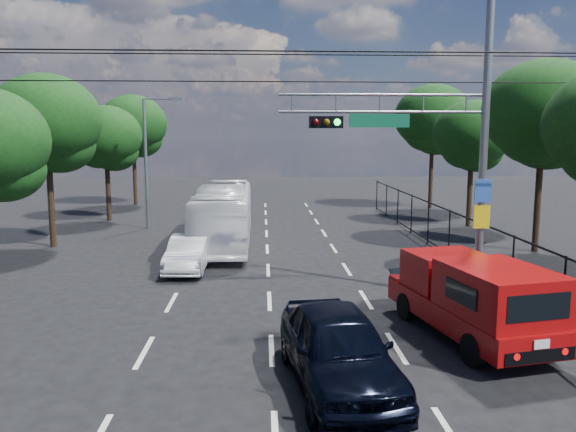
{
  "coord_description": "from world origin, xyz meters",
  "views": [
    {
      "loc": [
        -0.18,
        -8.76,
        5.06
      ],
      "look_at": [
        0.53,
        6.95,
        2.8
      ],
      "focal_mm": 35.0,
      "sensor_mm": 36.0,
      "label": 1
    }
  ],
  "objects": [
    {
      "name": "tree_right_d",
      "position": [
        11.42,
        22.02,
        4.85
      ],
      "size": [
        4.32,
        4.32,
        7.02
      ],
      "color": "black",
      "rests_on": "ground"
    },
    {
      "name": "navy_hatchback",
      "position": [
        1.32,
        1.99,
        0.81
      ],
      "size": [
        2.46,
        4.95,
        1.62
      ],
      "primitive_type": "imported",
      "rotation": [
        0.0,
        0.0,
        0.12
      ],
      "color": "black",
      "rests_on": "ground"
    },
    {
      "name": "red_pickup",
      "position": [
        5.02,
        4.57,
        1.1
      ],
      "size": [
        3.06,
        5.8,
        2.06
      ],
      "color": "black",
      "rests_on": "ground"
    },
    {
      "name": "tree_left_c",
      "position": [
        -9.78,
        17.02,
        5.4
      ],
      "size": [
        4.8,
        4.8,
        7.8
      ],
      "color": "black",
      "rests_on": "ground"
    },
    {
      "name": "signal_mast",
      "position": [
        5.28,
        7.99,
        5.24
      ],
      "size": [
        6.43,
        0.39,
        9.5
      ],
      "color": "slate",
      "rests_on": "ground"
    },
    {
      "name": "fence_right",
      "position": [
        7.6,
        12.17,
        1.03
      ],
      "size": [
        0.06,
        34.03,
        2.0
      ],
      "color": "black",
      "rests_on": "ground"
    },
    {
      "name": "tree_left_e",
      "position": [
        -9.58,
        33.02,
        5.53
      ],
      "size": [
        4.92,
        4.92,
        7.99
      ],
      "color": "black",
      "rests_on": "ground"
    },
    {
      "name": "utility_wires",
      "position": [
        0.0,
        8.83,
        7.23
      ],
      "size": [
        22.0,
        5.04,
        0.74
      ],
      "color": "black",
      "rests_on": "ground"
    },
    {
      "name": "tree_right_e",
      "position": [
        11.62,
        30.02,
        5.94
      ],
      "size": [
        5.28,
        5.28,
        8.58
      ],
      "color": "black",
      "rests_on": "ground"
    },
    {
      "name": "white_van",
      "position": [
        -3.0,
        12.21,
        0.65
      ],
      "size": [
        1.49,
        3.96,
        1.29
      ],
      "primitive_type": "imported",
      "rotation": [
        0.0,
        0.0,
        -0.03
      ],
      "color": "white",
      "rests_on": "ground"
    },
    {
      "name": "tree_right_c",
      "position": [
        11.82,
        15.02,
        5.73
      ],
      "size": [
        5.1,
        5.1,
        8.29
      ],
      "color": "black",
      "rests_on": "ground"
    },
    {
      "name": "tree_left_d",
      "position": [
        -9.38,
        25.02,
        4.72
      ],
      "size": [
        4.2,
        4.2,
        6.83
      ],
      "color": "black",
      "rests_on": "ground"
    },
    {
      "name": "white_bus",
      "position": [
        -2.0,
        17.18,
        1.4
      ],
      "size": [
        2.44,
        10.1,
        2.81
      ],
      "primitive_type": "imported",
      "rotation": [
        0.0,
        0.0,
        0.01
      ],
      "color": "white",
      "rests_on": "ground"
    },
    {
      "name": "lane_markings",
      "position": [
        -0.0,
        14.0,
        0.01
      ],
      "size": [
        6.12,
        38.0,
        0.01
      ],
      "color": "beige",
      "rests_on": "ground"
    },
    {
      "name": "streetlight_left",
      "position": [
        -6.33,
        22.0,
        3.94
      ],
      "size": [
        2.09,
        0.22,
        7.08
      ],
      "color": "slate",
      "rests_on": "ground"
    }
  ]
}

